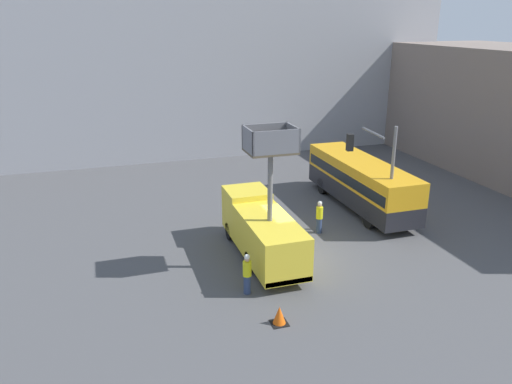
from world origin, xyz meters
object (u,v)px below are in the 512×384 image
at_px(traffic_light_pole, 377,163).
at_px(traffic_cone_near_truck, 279,316).
at_px(road_worker_near_truck, 247,274).
at_px(road_worker_directing, 319,217).
at_px(utility_truck, 262,227).
at_px(city_bus, 361,180).

relative_size(traffic_light_pole, traffic_cone_near_truck, 7.88).
distance_m(road_worker_near_truck, road_worker_directing, 7.65).
bearing_deg(traffic_light_pole, road_worker_near_truck, -153.48).
bearing_deg(traffic_cone_near_truck, road_worker_near_truck, 101.64).
distance_m(utility_truck, city_bus, 9.45).
bearing_deg(traffic_cone_near_truck, traffic_light_pole, 40.38).
xyz_separation_m(traffic_light_pole, traffic_cone_near_truck, (-8.16, -6.94, -3.64)).
height_order(utility_truck, road_worker_near_truck, utility_truck).
distance_m(utility_truck, traffic_cone_near_truck, 6.03).
bearing_deg(road_worker_directing, road_worker_near_truck, 116.59).
bearing_deg(city_bus, road_worker_directing, 121.80).
bearing_deg(road_worker_directing, traffic_light_pole, -118.50).
xyz_separation_m(road_worker_near_truck, road_worker_directing, (5.74, 5.06, 0.00)).
relative_size(utility_truck, city_bus, 0.73).
relative_size(road_worker_near_truck, road_worker_directing, 1.00).
height_order(utility_truck, road_worker_directing, utility_truck).
relative_size(utility_truck, road_worker_directing, 3.96).
bearing_deg(road_worker_near_truck, road_worker_directing, -157.41).
bearing_deg(utility_truck, city_bus, 30.34).
height_order(traffic_light_pole, traffic_cone_near_truck, traffic_light_pole).
relative_size(city_bus, road_worker_directing, 5.40).
xyz_separation_m(utility_truck, city_bus, (8.16, 4.77, 0.20)).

